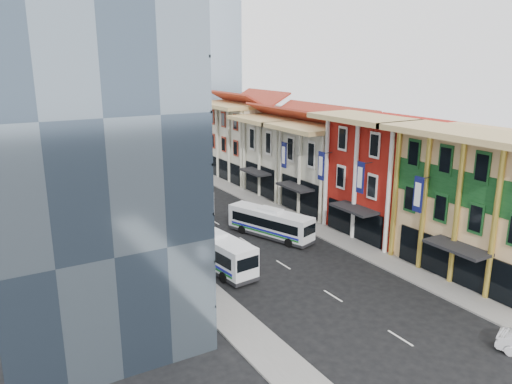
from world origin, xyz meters
TOP-DOWN VIEW (x-y plane):
  - ground at (0.00, 0.00)m, footprint 200.00×200.00m
  - sidewalk_right at (8.50, 22.00)m, footprint 3.00×90.00m
  - sidewalk_left at (-8.50, 22.00)m, footprint 3.00×90.00m
  - shophouse_tan at (14.00, 5.00)m, footprint 8.00×14.00m
  - shophouse_red at (14.00, 17.00)m, footprint 8.00×10.00m
  - shophouse_cream_near at (14.00, 26.50)m, footprint 8.00×9.00m
  - shophouse_cream_mid at (14.00, 35.50)m, footprint 8.00×9.00m
  - shophouse_cream_far at (14.00, 46.00)m, footprint 8.00×12.00m
  - office_tower at (-17.00, 19.00)m, footprint 12.00×26.00m
  - office_block_far at (-16.00, 42.00)m, footprint 10.00×18.00m
  - bus_left_near at (-5.50, 17.97)m, footprint 3.67×10.70m
  - bus_left_far at (-2.00, 34.96)m, footprint 4.78×11.63m
  - bus_right at (2.82, 21.70)m, footprint 5.40×9.93m

SIDE VIEW (x-z plane):
  - ground at x=0.00m, z-range 0.00..0.00m
  - sidewalk_right at x=8.50m, z-range 0.00..0.15m
  - sidewalk_left at x=-8.50m, z-range 0.00..0.15m
  - bus_right at x=2.82m, z-range 0.00..3.12m
  - bus_left_near at x=-5.50m, z-range 0.00..3.36m
  - bus_left_far at x=-2.00m, z-range 0.00..3.64m
  - shophouse_cream_near at x=14.00m, z-range 0.00..10.00m
  - shophouse_cream_mid at x=14.00m, z-range 0.00..10.00m
  - shophouse_cream_far at x=14.00m, z-range 0.00..11.00m
  - shophouse_tan at x=14.00m, z-range 0.00..12.00m
  - shophouse_red at x=14.00m, z-range 0.00..12.00m
  - office_block_far at x=-16.00m, z-range 0.00..14.00m
  - office_tower at x=-17.00m, z-range 0.00..30.00m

